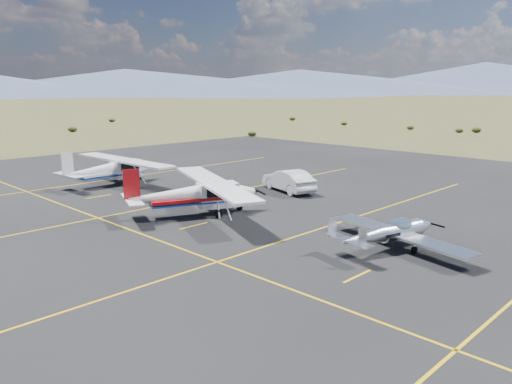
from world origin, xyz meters
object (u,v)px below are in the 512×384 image
aircraft_low_wing (391,232)px  sedan (289,180)px  aircraft_cessna (195,193)px  aircraft_plain (111,169)px

aircraft_low_wing → sedan: size_ratio=1.65×
aircraft_low_wing → aircraft_cessna: aircraft_cessna is taller
aircraft_cessna → sedan: (9.50, 0.65, -0.54)m
aircraft_cessna → sedan: size_ratio=2.37×
aircraft_low_wing → sedan: 14.38m
aircraft_low_wing → aircraft_plain: (-1.21, 24.49, 0.47)m
sedan → aircraft_low_wing: bearing=77.5°
aircraft_low_wing → aircraft_cessna: (-2.59, 11.96, 0.52)m
aircraft_low_wing → aircraft_cessna: bearing=114.8°
aircraft_cessna → aircraft_plain: 12.61m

